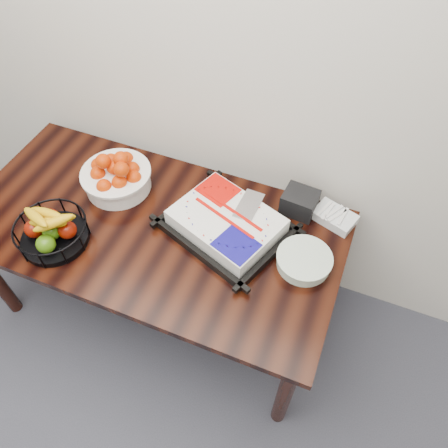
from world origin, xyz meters
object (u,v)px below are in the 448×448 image
at_px(cake_tray, 227,223).
at_px(fruit_basket, 52,231).
at_px(tangerine_bowl, 116,174).
at_px(plate_stack, 304,261).
at_px(table, 153,236).
at_px(napkin_box, 300,202).

distance_m(cake_tray, fruit_basket, 0.78).
relative_size(cake_tray, tangerine_bowl, 1.84).
height_order(fruit_basket, plate_stack, fruit_basket).
bearing_deg(plate_stack, cake_tray, 172.24).
relative_size(table, napkin_box, 11.45).
xyz_separation_m(table, napkin_box, (0.62, 0.35, 0.14)).
height_order(cake_tray, plate_stack, cake_tray).
relative_size(tangerine_bowl, napkin_box, 2.19).
distance_m(tangerine_bowl, plate_stack, 1.00).
bearing_deg(cake_tray, fruit_basket, -153.58).
bearing_deg(tangerine_bowl, fruit_basket, -103.35).
xyz_separation_m(tangerine_bowl, napkin_box, (0.88, 0.19, -0.04)).
bearing_deg(napkin_box, tangerine_bowl, -167.70).
distance_m(tangerine_bowl, napkin_box, 0.90).
bearing_deg(fruit_basket, cake_tray, 26.42).
relative_size(tangerine_bowl, fruit_basket, 1.07).
xyz_separation_m(fruit_basket, plate_stack, (1.08, 0.30, -0.04)).
distance_m(tangerine_bowl, fruit_basket, 0.41).
bearing_deg(cake_tray, plate_stack, -7.76).
xyz_separation_m(table, fruit_basket, (-0.36, -0.24, 0.16)).
distance_m(fruit_basket, plate_stack, 1.12).
bearing_deg(napkin_box, fruit_basket, -148.74).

